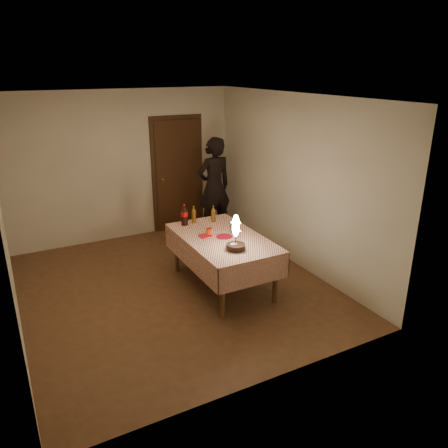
# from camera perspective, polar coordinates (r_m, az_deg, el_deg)

# --- Properties ---
(ground) EXTENTS (4.00, 4.50, 0.01)m
(ground) POSITION_cam_1_polar(r_m,az_deg,el_deg) (6.29, -6.50, -8.19)
(ground) COLOR brown
(ground) RESTS_ON ground
(room_shell) EXTENTS (4.04, 4.54, 2.62)m
(room_shell) POSITION_cam_1_polar(r_m,az_deg,el_deg) (5.78, -7.10, 6.82)
(room_shell) COLOR silver
(room_shell) RESTS_ON ground
(dining_table) EXTENTS (1.02, 1.72, 0.75)m
(dining_table) POSITION_cam_1_polar(r_m,az_deg,el_deg) (6.02, -0.22, -2.58)
(dining_table) COLOR brown
(dining_table) RESTS_ON ground
(birthday_cake) EXTENTS (0.30, 0.30, 0.47)m
(birthday_cake) POSITION_cam_1_polar(r_m,az_deg,el_deg) (5.52, 1.54, -2.11)
(birthday_cake) COLOR white
(birthday_cake) RESTS_ON dining_table
(red_plate) EXTENTS (0.22, 0.22, 0.01)m
(red_plate) POSITION_cam_1_polar(r_m,az_deg,el_deg) (5.99, 0.05, -1.64)
(red_plate) COLOR #B20C25
(red_plate) RESTS_ON dining_table
(red_cup) EXTENTS (0.08, 0.08, 0.10)m
(red_cup) POSITION_cam_1_polar(r_m,az_deg,el_deg) (6.03, -1.93, -1.02)
(red_cup) COLOR red
(red_cup) RESTS_ON dining_table
(clear_cup) EXTENTS (0.07, 0.07, 0.09)m
(clear_cup) POSITION_cam_1_polar(r_m,az_deg,el_deg) (6.15, 1.12, -0.63)
(clear_cup) COLOR white
(clear_cup) RESTS_ON dining_table
(napkin_stack) EXTENTS (0.15, 0.15, 0.02)m
(napkin_stack) POSITION_cam_1_polar(r_m,az_deg,el_deg) (5.99, -2.46, -1.57)
(napkin_stack) COLOR red
(napkin_stack) RESTS_ON dining_table
(cola_bottle) EXTENTS (0.10, 0.10, 0.32)m
(cola_bottle) POSITION_cam_1_polar(r_m,az_deg,el_deg) (6.41, -5.20, 1.18)
(cola_bottle) COLOR black
(cola_bottle) RESTS_ON dining_table
(amber_bottle_left) EXTENTS (0.06, 0.06, 0.25)m
(amber_bottle_left) POSITION_cam_1_polar(r_m,az_deg,el_deg) (6.51, -3.96, 1.20)
(amber_bottle_left) COLOR #5F3B10
(amber_bottle_left) RESTS_ON dining_table
(amber_bottle_right) EXTENTS (0.06, 0.06, 0.25)m
(amber_bottle_right) POSITION_cam_1_polar(r_m,az_deg,el_deg) (6.52, -1.41, 1.28)
(amber_bottle_right) COLOR #5F3B10
(amber_bottle_right) RESTS_ON dining_table
(photographer) EXTENTS (0.68, 0.48, 1.79)m
(photographer) POSITION_cam_1_polar(r_m,az_deg,el_deg) (7.90, -1.30, 4.89)
(photographer) COLOR black
(photographer) RESTS_ON ground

